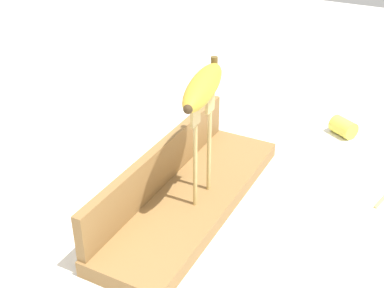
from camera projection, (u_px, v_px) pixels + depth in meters
The scene contains 6 objects.
ground_plane at pixel (192, 206), 0.92m from camera, with size 3.00×3.00×0.00m, color white.
wooden_board at pixel (192, 200), 0.91m from camera, with size 0.47×0.14×0.03m, color olive.
board_backstop at pixel (160, 165), 0.91m from camera, with size 0.46×0.02×0.08m, color olive.
fork_stand_center at pixel (203, 140), 0.84m from camera, with size 0.08×0.01×0.19m.
banana_raised_center at pixel (203, 86), 0.79m from camera, with size 0.18×0.08×0.04m.
banana_chunk_near at pixel (343, 127), 1.14m from camera, with size 0.06×0.07×0.04m.
Camera 1 is at (-0.66, -0.34, 0.56)m, focal length 48.36 mm.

